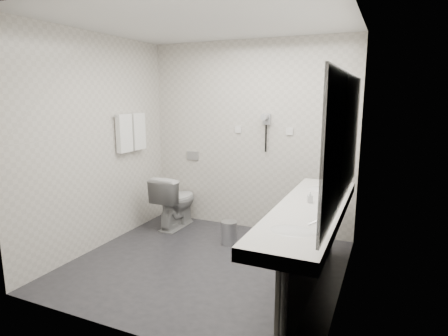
% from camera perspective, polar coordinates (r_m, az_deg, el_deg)
% --- Properties ---
extents(floor, '(2.80, 2.80, 0.00)m').
position_cam_1_polar(floor, '(4.18, -2.81, -14.49)').
color(floor, '#27262B').
rests_on(floor, ground).
extents(ceiling, '(2.80, 2.80, 0.00)m').
position_cam_1_polar(ceiling, '(3.83, -3.19, 21.56)').
color(ceiling, silver).
rests_on(ceiling, wall_back).
extents(wall_back, '(2.80, 0.00, 2.80)m').
position_cam_1_polar(wall_back, '(4.99, 3.83, 4.71)').
color(wall_back, beige).
rests_on(wall_back, floor).
extents(wall_front, '(2.80, 0.00, 2.80)m').
position_cam_1_polar(wall_front, '(2.73, -15.46, -0.97)').
color(wall_front, beige).
rests_on(wall_front, floor).
extents(wall_left, '(0.00, 2.60, 2.60)m').
position_cam_1_polar(wall_left, '(4.61, -18.71, 3.62)').
color(wall_left, beige).
rests_on(wall_left, floor).
extents(wall_right, '(0.00, 2.60, 2.60)m').
position_cam_1_polar(wall_right, '(3.41, 18.45, 1.21)').
color(wall_right, beige).
rests_on(wall_right, floor).
extents(vanity_counter, '(0.55, 2.20, 0.10)m').
position_cam_1_polar(vanity_counter, '(3.36, 12.93, -6.54)').
color(vanity_counter, silver).
rests_on(vanity_counter, floor).
extents(vanity_panel, '(0.03, 2.15, 0.75)m').
position_cam_1_polar(vanity_panel, '(3.51, 13.04, -13.22)').
color(vanity_panel, gray).
rests_on(vanity_panel, floor).
extents(vanity_post_near, '(0.06, 0.06, 0.75)m').
position_cam_1_polar(vanity_post_near, '(2.61, 8.91, -22.25)').
color(vanity_post_near, silver).
rests_on(vanity_post_near, floor).
extents(vanity_post_far, '(0.06, 0.06, 0.75)m').
position_cam_1_polar(vanity_post_far, '(4.46, 16.05, -8.01)').
color(vanity_post_far, silver).
rests_on(vanity_post_far, floor).
extents(mirror, '(0.02, 2.20, 1.05)m').
position_cam_1_polar(mirror, '(3.19, 18.03, 4.21)').
color(mirror, '#B2BCC6').
rests_on(mirror, wall_right).
extents(basin_near, '(0.40, 0.31, 0.05)m').
position_cam_1_polar(basin_near, '(2.75, 10.26, -9.69)').
color(basin_near, white).
rests_on(basin_near, vanity_counter).
extents(basin_far, '(0.40, 0.31, 0.05)m').
position_cam_1_polar(basin_far, '(3.97, 14.80, -3.39)').
color(basin_far, white).
rests_on(basin_far, vanity_counter).
extents(faucet_near, '(0.04, 0.04, 0.15)m').
position_cam_1_polar(faucet_near, '(2.68, 14.41, -8.35)').
color(faucet_near, silver).
rests_on(faucet_near, vanity_counter).
extents(faucet_far, '(0.04, 0.04, 0.15)m').
position_cam_1_polar(faucet_far, '(3.92, 17.68, -2.36)').
color(faucet_far, silver).
rests_on(faucet_far, vanity_counter).
extents(soap_bottle_a, '(0.06, 0.06, 0.10)m').
position_cam_1_polar(soap_bottle_a, '(3.45, 13.00, -4.36)').
color(soap_bottle_a, beige).
rests_on(soap_bottle_a, vanity_counter).
extents(soap_bottle_c, '(0.05, 0.05, 0.11)m').
position_cam_1_polar(soap_bottle_c, '(3.28, 14.47, -5.13)').
color(soap_bottle_c, beige).
rests_on(soap_bottle_c, vanity_counter).
extents(glass_left, '(0.08, 0.08, 0.11)m').
position_cam_1_polar(glass_left, '(3.60, 15.95, -3.74)').
color(glass_left, silver).
rests_on(glass_left, vanity_counter).
extents(glass_right, '(0.07, 0.07, 0.11)m').
position_cam_1_polar(glass_right, '(3.60, 16.12, -3.80)').
color(glass_right, silver).
rests_on(glass_right, vanity_counter).
extents(toilet, '(0.42, 0.73, 0.73)m').
position_cam_1_polar(toilet, '(5.21, -7.43, -5.01)').
color(toilet, white).
rests_on(toilet, floor).
extents(flush_plate, '(0.18, 0.02, 0.12)m').
position_cam_1_polar(flush_plate, '(5.37, -4.81, 1.91)').
color(flush_plate, '#B2B5BA').
rests_on(flush_plate, wall_back).
extents(pedal_bin, '(0.24, 0.24, 0.27)m').
position_cam_1_polar(pedal_bin, '(4.64, 0.79, -9.95)').
color(pedal_bin, '#B2B5BA').
rests_on(pedal_bin, floor).
extents(bin_lid, '(0.20, 0.20, 0.02)m').
position_cam_1_polar(bin_lid, '(4.59, 0.80, -8.27)').
color(bin_lid, '#B2B5BA').
rests_on(bin_lid, pedal_bin).
extents(towel_rail, '(0.02, 0.62, 0.02)m').
position_cam_1_polar(towel_rail, '(4.97, -14.18, 7.84)').
color(towel_rail, silver).
rests_on(towel_rail, wall_left).
extents(towel_near, '(0.07, 0.24, 0.48)m').
position_cam_1_polar(towel_near, '(4.87, -14.98, 5.15)').
color(towel_near, white).
rests_on(towel_near, towel_rail).
extents(towel_far, '(0.07, 0.24, 0.48)m').
position_cam_1_polar(towel_far, '(5.09, -13.00, 5.48)').
color(towel_far, white).
rests_on(towel_far, towel_rail).
extents(dryer_cradle, '(0.10, 0.04, 0.14)m').
position_cam_1_polar(dryer_cradle, '(4.86, 6.53, 7.45)').
color(dryer_cradle, '#9C9DA1').
rests_on(dryer_cradle, wall_back).
extents(dryer_barrel, '(0.08, 0.14, 0.08)m').
position_cam_1_polar(dryer_barrel, '(4.79, 6.28, 7.76)').
color(dryer_barrel, '#9C9DA1').
rests_on(dryer_barrel, dryer_cradle).
extents(dryer_cord, '(0.02, 0.02, 0.35)m').
position_cam_1_polar(dryer_cord, '(4.87, 6.41, 4.50)').
color(dryer_cord, black).
rests_on(dryer_cord, dryer_cradle).
extents(switch_plate_a, '(0.09, 0.02, 0.09)m').
position_cam_1_polar(switch_plate_a, '(5.02, 2.18, 5.91)').
color(switch_plate_a, white).
rests_on(switch_plate_a, wall_back).
extents(switch_plate_b, '(0.09, 0.02, 0.09)m').
position_cam_1_polar(switch_plate_b, '(4.81, 9.98, 5.52)').
color(switch_plate_b, white).
rests_on(switch_plate_b, wall_back).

